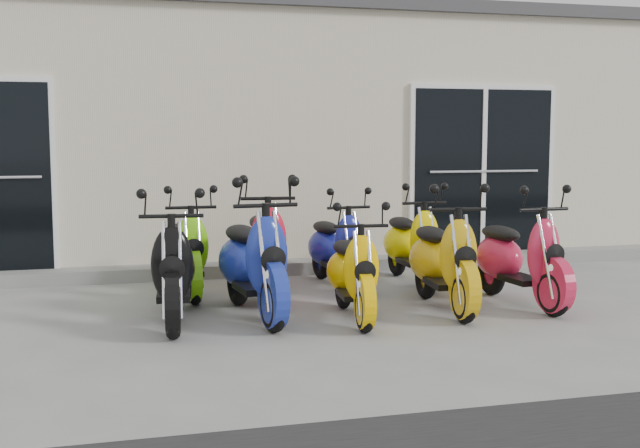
# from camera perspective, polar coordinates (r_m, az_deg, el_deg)

# --- Properties ---
(ground) EXTENTS (80.00, 80.00, 0.00)m
(ground) POSITION_cam_1_polar(r_m,az_deg,el_deg) (7.83, 1.13, -5.94)
(ground) COLOR gray
(ground) RESTS_ON ground
(building) EXTENTS (14.00, 6.00, 3.20)m
(building) POSITION_cam_1_polar(r_m,az_deg,el_deg) (12.73, -5.35, 6.02)
(building) COLOR beige
(building) RESTS_ON ground
(roof_cap) EXTENTS (14.20, 6.20, 0.16)m
(roof_cap) POSITION_cam_1_polar(r_m,az_deg,el_deg) (12.83, -5.43, 13.54)
(roof_cap) COLOR #3F3F42
(roof_cap) RESTS_ON building
(front_step) EXTENTS (14.00, 0.40, 0.15)m
(front_step) POSITION_cam_1_polar(r_m,az_deg,el_deg) (9.74, -2.15, -3.06)
(front_step) COLOR gray
(front_step) RESTS_ON ground
(door_left) EXTENTS (1.07, 0.08, 2.22)m
(door_left) POSITION_cam_1_polar(r_m,az_deg,el_deg) (9.59, -21.42, 3.49)
(door_left) COLOR black
(door_left) RESTS_ON front_step
(door_right) EXTENTS (2.02, 0.08, 2.22)m
(door_right) POSITION_cam_1_polar(r_m,az_deg,el_deg) (10.63, 11.48, 4.03)
(door_right) COLOR black
(door_right) RESTS_ON front_step
(scooter_front_black) EXTENTS (0.75, 1.72, 1.23)m
(scooter_front_black) POSITION_cam_1_polar(r_m,az_deg,el_deg) (7.17, -10.43, -2.16)
(scooter_front_black) COLOR black
(scooter_front_black) RESTS_ON ground
(scooter_front_blue) EXTENTS (0.83, 1.84, 1.32)m
(scooter_front_blue) POSITION_cam_1_polar(r_m,az_deg,el_deg) (7.31, -4.78, -1.58)
(scooter_front_blue) COLOR #1B2D99
(scooter_front_blue) RESTS_ON ground
(scooter_front_orange_a) EXTENTS (0.69, 1.54, 1.10)m
(scooter_front_orange_a) POSITION_cam_1_polar(r_m,az_deg,el_deg) (7.23, 2.36, -2.52)
(scooter_front_orange_a) COLOR #FCBF00
(scooter_front_orange_a) RESTS_ON ground
(scooter_front_orange_b) EXTENTS (0.73, 1.72, 1.24)m
(scooter_front_orange_b) POSITION_cam_1_polar(r_m,az_deg,el_deg) (7.70, 8.78, -1.54)
(scooter_front_orange_b) COLOR gold
(scooter_front_orange_b) RESTS_ON ground
(scooter_front_red) EXTENTS (0.72, 1.68, 1.21)m
(scooter_front_red) POSITION_cam_1_polar(r_m,az_deg,el_deg) (8.08, 14.04, -1.38)
(scooter_front_red) COLOR #CB1E41
(scooter_front_red) RESTS_ON ground
(scooter_back_green) EXTENTS (0.60, 1.60, 1.17)m
(scooter_back_green) POSITION_cam_1_polar(r_m,az_deg,el_deg) (8.46, -9.41, -1.06)
(scooter_back_green) COLOR #6FD40F
(scooter_back_green) RESTS_ON ground
(scooter_back_red) EXTENTS (0.79, 1.78, 1.28)m
(scooter_back_red) POSITION_cam_1_polar(r_m,az_deg,el_deg) (8.50, -3.96, -0.61)
(scooter_back_red) COLOR red
(scooter_back_red) RESTS_ON ground
(scooter_back_blue) EXTENTS (0.70, 1.56, 1.12)m
(scooter_back_blue) POSITION_cam_1_polar(r_m,az_deg,el_deg) (8.80, 1.17, -0.87)
(scooter_back_blue) COLOR navy
(scooter_back_blue) RESTS_ON ground
(scooter_back_yellow) EXTENTS (0.58, 1.58, 1.16)m
(scooter_back_yellow) POSITION_cam_1_polar(r_m,az_deg,el_deg) (9.05, 6.57, -0.58)
(scooter_back_yellow) COLOR #FDE600
(scooter_back_yellow) RESTS_ON ground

